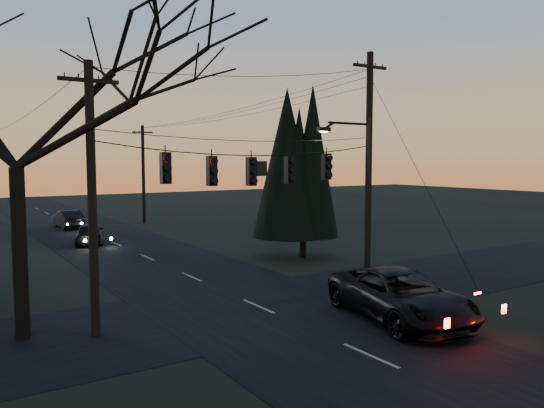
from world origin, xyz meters
TOP-DOWN VIEW (x-y plane):
  - main_road at (0.00, 20.00)m, footprint 8.00×120.00m
  - cross_road at (0.00, 10.00)m, footprint 60.00×7.00m
  - utility_pole_right at (5.50, 10.00)m, footprint 5.00×0.30m
  - utility_pole_left at (-6.00, 10.00)m, footprint 1.80×0.30m
  - utility_pole_far_r at (5.50, 38.00)m, footprint 1.80×0.30m
  - span_signal_assembly at (-0.24, 10.00)m, footprint 11.50×0.44m
  - bare_tree_left at (-7.96, 10.94)m, footprint 10.83×10.83m
  - evergreen_right at (7.41, 17.26)m, footprint 3.96×3.96m
  - suv_near at (3.20, 5.90)m, footprint 4.00×6.55m
  - sedan_oncoming_a at (-1.47, 28.73)m, footprint 2.74×4.51m
  - sedan_oncoming_b at (-0.80, 38.16)m, footprint 1.70×4.43m

SIDE VIEW (x-z plane):
  - utility_pole_right at x=5.50m, z-range -5.00..5.00m
  - utility_pole_left at x=-6.00m, z-range -4.25..4.25m
  - utility_pole_far_r at x=5.50m, z-range -4.25..4.25m
  - cross_road at x=0.00m, z-range 0.00..0.02m
  - main_road at x=0.00m, z-range 0.00..0.02m
  - sedan_oncoming_a at x=-1.47m, z-range 0.00..1.44m
  - sedan_oncoming_b at x=-0.80m, z-range 0.00..1.44m
  - suv_near at x=3.20m, z-range 0.00..1.70m
  - evergreen_right at x=7.41m, z-range 0.59..9.43m
  - span_signal_assembly at x=-0.24m, z-range 4.34..6.01m
  - bare_tree_left at x=-7.96m, z-range 2.11..12.67m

